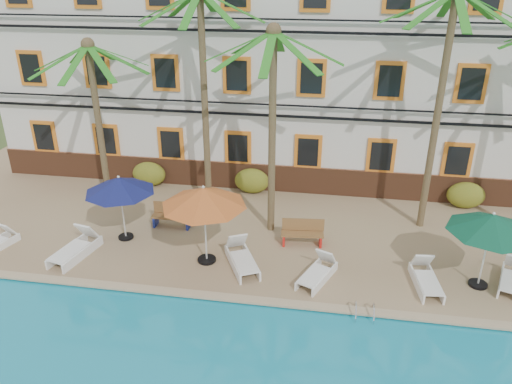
% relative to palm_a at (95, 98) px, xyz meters
% --- Properties ---
extents(ground, '(100.00, 100.00, 0.00)m').
position_rel_palm_a_xyz_m(ground, '(6.71, -4.94, -4.62)').
color(ground, '#384C23').
rests_on(ground, ground).
extents(pool_deck, '(30.00, 12.00, 0.25)m').
position_rel_palm_a_xyz_m(pool_deck, '(6.71, 0.06, -4.50)').
color(pool_deck, tan).
rests_on(pool_deck, ground).
extents(pool_coping, '(30.00, 0.35, 0.06)m').
position_rel_palm_a_xyz_m(pool_coping, '(6.71, -5.84, -4.34)').
color(pool_coping, tan).
rests_on(pool_coping, pool_deck).
extents(hotel_building, '(25.40, 6.44, 10.22)m').
position_rel_palm_a_xyz_m(hotel_building, '(6.71, 5.04, 0.75)').
color(hotel_building, silver).
rests_on(hotel_building, pool_deck).
extents(palm_a, '(4.57, 4.57, 6.65)m').
position_rel_palm_a_xyz_m(palm_a, '(0.00, 0.00, 0.00)').
color(palm_a, brown).
rests_on(palm_a, pool_deck).
extents(palm_b, '(4.57, 4.57, 8.53)m').
position_rel_palm_a_xyz_m(palm_b, '(4.34, 0.13, 1.09)').
color(palm_b, brown).
rests_on(palm_b, pool_deck).
extents(palm_c, '(4.57, 4.57, 7.46)m').
position_rel_palm_a_xyz_m(palm_c, '(7.12, -1.43, 0.48)').
color(palm_c, brown).
rests_on(palm_c, pool_deck).
extents(palm_d, '(4.57, 4.57, 8.64)m').
position_rel_palm_a_xyz_m(palm_d, '(12.73, -0.21, 1.16)').
color(palm_d, brown).
rests_on(palm_d, pool_deck).
extents(shrub_left, '(1.50, 0.90, 1.10)m').
position_rel_palm_a_xyz_m(shrub_left, '(1.21, 1.66, -3.82)').
color(shrub_left, '#255418').
rests_on(shrub_left, pool_deck).
extents(shrub_mid, '(1.50, 0.90, 1.10)m').
position_rel_palm_a_xyz_m(shrub_mid, '(5.87, 1.66, -3.82)').
color(shrub_mid, '#255418').
rests_on(shrub_mid, pool_deck).
extents(shrub_right, '(1.50, 0.90, 1.10)m').
position_rel_palm_a_xyz_m(shrub_right, '(14.71, 1.66, -3.82)').
color(shrub_right, '#255418').
rests_on(shrub_right, pool_deck).
extents(umbrella_blue, '(2.48, 2.48, 2.48)m').
position_rel_palm_a_xyz_m(umbrella_blue, '(1.97, -2.93, -2.25)').
color(umbrella_blue, black).
rests_on(umbrella_blue, pool_deck).
extents(umbrella_red, '(2.81, 2.81, 2.80)m').
position_rel_palm_a_xyz_m(umbrella_red, '(5.28, -3.94, -1.98)').
color(umbrella_red, black).
rests_on(umbrella_red, pool_deck).
extents(umbrella_green, '(2.59, 2.59, 2.59)m').
position_rel_palm_a_xyz_m(umbrella_green, '(14.01, -3.92, -2.16)').
color(umbrella_green, black).
rests_on(umbrella_green, pool_deck).
extents(lounger_b, '(1.15, 2.17, 0.97)m').
position_rel_palm_a_xyz_m(lounger_b, '(0.78, -4.35, -4.05)').
color(lounger_b, white).
rests_on(lounger_b, pool_deck).
extents(lounger_c, '(1.52, 2.10, 0.94)m').
position_rel_palm_a_xyz_m(lounger_c, '(6.51, -4.05, -4.07)').
color(lounger_c, white).
rests_on(lounger_c, pool_deck).
extents(lounger_d, '(1.30, 1.90, 0.85)m').
position_rel_palm_a_xyz_m(lounger_d, '(9.03, -4.41, -4.10)').
color(lounger_d, white).
rests_on(lounger_d, pool_deck).
extents(lounger_e, '(0.88, 1.91, 0.87)m').
position_rel_palm_a_xyz_m(lounger_e, '(12.38, -4.21, -4.09)').
color(lounger_e, white).
rests_on(lounger_e, pool_deck).
extents(lounger_f, '(1.22, 1.93, 0.86)m').
position_rel_palm_a_xyz_m(lounger_f, '(15.03, -3.75, -4.09)').
color(lounger_f, white).
rests_on(lounger_f, pool_deck).
extents(bench_left, '(1.50, 0.48, 0.93)m').
position_rel_palm_a_xyz_m(bench_left, '(3.39, -1.78, -3.90)').
color(bench_left, olive).
rests_on(bench_left, pool_deck).
extents(bench_right, '(1.54, 0.61, 0.93)m').
position_rel_palm_a_xyz_m(bench_right, '(8.37, -2.28, -3.90)').
color(bench_right, olive).
rests_on(bench_right, pool_deck).
extents(pool_ladder, '(0.54, 0.74, 0.74)m').
position_rel_palm_a_xyz_m(pool_ladder, '(10.45, -5.94, -4.37)').
color(pool_ladder, silver).
rests_on(pool_ladder, ground).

